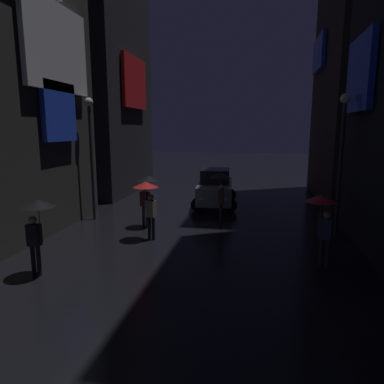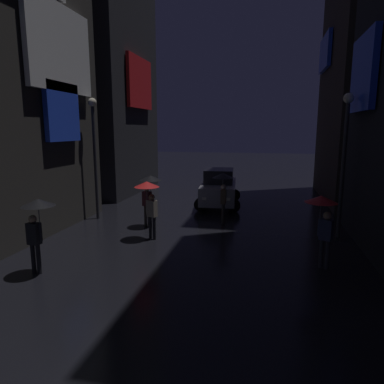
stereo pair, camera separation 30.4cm
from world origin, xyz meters
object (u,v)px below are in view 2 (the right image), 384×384
pedestrian_midstreet_left_black (149,186)px  pedestrian_foreground_left_black (37,215)px  streetlamp_left_far (94,144)px  pedestrian_foreground_right_red (323,212)px  pedestrian_midstreet_centre_red (148,194)px  pedestrian_near_crossing_black (223,184)px  car_distant (219,188)px  streetlamp_right_far (345,149)px

pedestrian_midstreet_left_black → pedestrian_foreground_left_black: same height
streetlamp_left_far → pedestrian_foreground_right_red: bearing=-22.6°
pedestrian_midstreet_centre_red → pedestrian_near_crossing_black: same height
pedestrian_foreground_left_black → streetlamp_left_far: (-1.32, 5.81, 1.64)m
pedestrian_midstreet_left_black → pedestrian_midstreet_centre_red: size_ratio=1.00×
pedestrian_near_crossing_black → streetlamp_left_far: streetlamp_left_far is taller
pedestrian_foreground_left_black → pedestrian_midstreet_centre_red: bearing=61.7°
pedestrian_foreground_right_red → streetlamp_left_far: size_ratio=0.40×
pedestrian_foreground_right_red → pedestrian_midstreet_centre_red: (-5.69, 1.46, 0.00)m
car_distant → pedestrian_midstreet_left_black: bearing=-116.3°
pedestrian_foreground_left_black → car_distant: bearing=69.5°
pedestrian_foreground_right_red → pedestrian_foreground_left_black: 7.88m
pedestrian_midstreet_centre_red → pedestrian_foreground_left_black: 4.03m
pedestrian_foreground_right_red → pedestrian_midstreet_centre_red: same height
car_distant → streetlamp_right_far: bearing=-40.8°
pedestrian_near_crossing_black → streetlamp_left_far: 5.81m
pedestrian_midstreet_left_black → car_distant: 5.06m
streetlamp_right_far → pedestrian_midstreet_left_black: bearing=-179.2°
streetlamp_right_far → car_distant: bearing=139.2°
pedestrian_foreground_right_red → pedestrian_midstreet_centre_red: 5.87m
pedestrian_midstreet_centre_red → pedestrian_near_crossing_black: size_ratio=1.00×
pedestrian_near_crossing_black → streetlamp_left_far: bearing=-173.9°
pedestrian_foreground_left_black → pedestrian_midstreet_left_black: bearing=74.9°
pedestrian_midstreet_left_black → pedestrian_foreground_right_red: bearing=-26.1°
pedestrian_near_crossing_black → pedestrian_foreground_left_black: size_ratio=1.00×
pedestrian_near_crossing_black → streetlamp_left_far: size_ratio=0.40×
pedestrian_near_crossing_black → pedestrian_foreground_left_black: 7.67m
pedestrian_midstreet_centre_red → streetlamp_left_far: bearing=145.1°
pedestrian_midstreet_left_black → pedestrian_foreground_right_red: 6.91m
pedestrian_foreground_left_black → streetlamp_right_far: streetlamp_right_far is taller
pedestrian_midstreet_centre_red → pedestrian_foreground_left_black: size_ratio=1.00×
pedestrian_foreground_left_black → streetlamp_right_far: bearing=31.1°
pedestrian_foreground_left_black → car_distant: size_ratio=0.50×
pedestrian_midstreet_left_black → streetlamp_left_far: bearing=166.0°
pedestrian_near_crossing_black → streetlamp_left_far: (-5.55, -0.59, 1.64)m
pedestrian_midstreet_left_black → streetlamp_left_far: size_ratio=0.40×
pedestrian_midstreet_centre_red → pedestrian_near_crossing_black: 3.67m
pedestrian_midstreet_centre_red → streetlamp_left_far: size_ratio=0.40×
pedestrian_midstreet_centre_red → car_distant: 6.34m
pedestrian_near_crossing_black → streetlamp_right_far: size_ratio=0.41×
pedestrian_midstreet_left_black → pedestrian_foreground_left_black: 5.32m
pedestrian_midstreet_left_black → pedestrian_near_crossing_black: 3.11m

